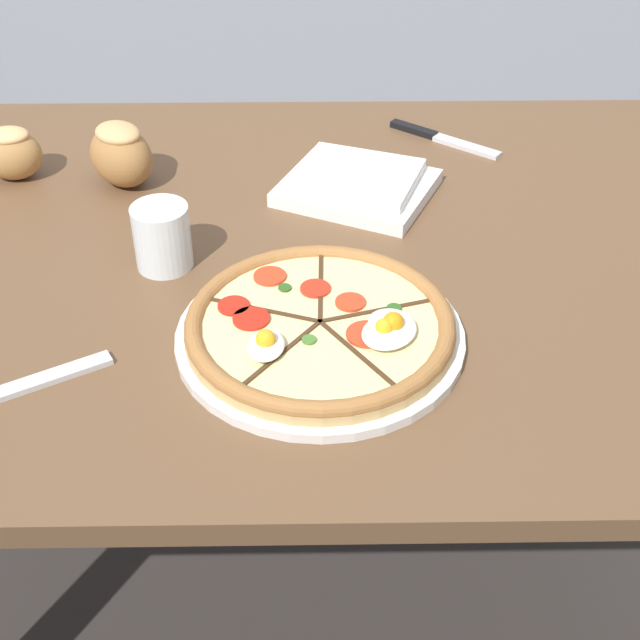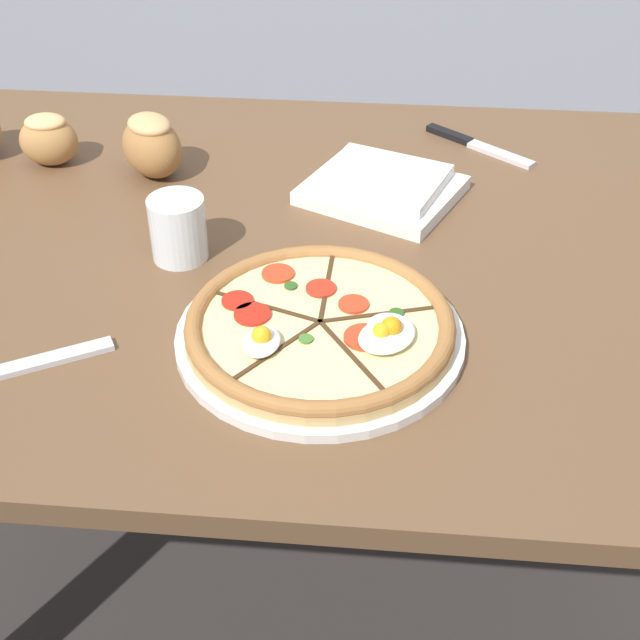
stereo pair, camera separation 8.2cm
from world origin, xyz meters
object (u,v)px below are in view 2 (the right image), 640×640
(pizza, at_px, (321,328))
(bread_piece_far, at_px, (48,139))
(bread_piece_near, at_px, (152,145))
(napkin_folded, at_px, (382,187))
(dining_table, at_px, (291,305))
(water_glass, at_px, (178,232))
(knife_spare, at_px, (477,145))

(pizza, height_order, bread_piece_far, bread_piece_far)
(bread_piece_near, bearing_deg, napkin_folded, -6.02)
(bread_piece_near, bearing_deg, pizza, -52.91)
(dining_table, distance_m, bread_piece_near, 0.32)
(napkin_folded, height_order, water_glass, water_glass)
(dining_table, relative_size, knife_spare, 8.01)
(dining_table, relative_size, water_glass, 15.84)
(bread_piece_far, bearing_deg, napkin_folded, -6.41)
(knife_spare, bearing_deg, bread_piece_near, -127.34)
(pizza, distance_m, knife_spare, 0.54)
(dining_table, bearing_deg, bread_piece_far, 153.03)
(bread_piece_near, bearing_deg, knife_spare, 15.28)
(napkin_folded, distance_m, water_glass, 0.31)
(pizza, height_order, knife_spare, pizza)
(pizza, xyz_separation_m, napkin_folded, (0.06, 0.33, -0.00))
(bread_piece_far, bearing_deg, bread_piece_near, -7.22)
(dining_table, xyz_separation_m, napkin_folded, (0.12, 0.14, 0.11))
(knife_spare, bearing_deg, water_glass, -101.64)
(bread_piece_near, height_order, knife_spare, bread_piece_near)
(dining_table, bearing_deg, knife_spare, 49.62)
(pizza, xyz_separation_m, water_glass, (-0.20, 0.16, 0.02))
(knife_spare, bearing_deg, dining_table, -93.00)
(bread_piece_far, distance_m, knife_spare, 0.65)
(bread_piece_near, xyz_separation_m, knife_spare, (0.48, 0.13, -0.04))
(bread_piece_near, bearing_deg, bread_piece_far, 172.78)
(bread_piece_far, height_order, water_glass, water_glass)
(bread_piece_near, bearing_deg, water_glass, -68.22)
(pizza, relative_size, bread_piece_near, 2.54)
(dining_table, xyz_separation_m, knife_spare, (0.26, 0.31, 0.10))
(napkin_folded, bearing_deg, bread_piece_far, 173.59)
(dining_table, xyz_separation_m, pizza, (0.06, -0.20, 0.12))
(dining_table, distance_m, knife_spare, 0.41)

